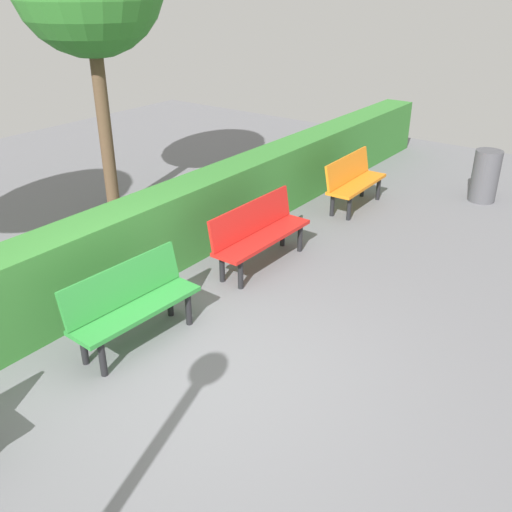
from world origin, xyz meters
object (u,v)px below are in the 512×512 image
Objects in this scene: bench_orange at (353,179)px; trash_bin at (485,176)px; bench_red at (259,231)px; bench_green at (132,302)px.

bench_orange is 1.61× the size of trash_bin.
bench_green is at bearing 0.73° from bench_red.
trash_bin is at bearing 167.94° from bench_green.
bench_green is at bearing -14.61° from trash_bin.
bench_green is (2.24, 0.00, -0.00)m from bench_red.
bench_orange is at bearing -177.55° from bench_green.
bench_red is 4.58m from trash_bin.
bench_red is 2.24m from bench_green.
trash_bin is at bearing 132.11° from bench_orange.
trash_bin is at bearing 159.03° from bench_red.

